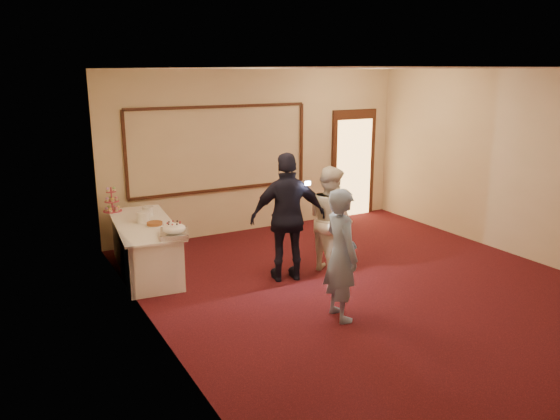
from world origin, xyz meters
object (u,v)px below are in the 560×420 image
object	(u,v)px
woman	(330,219)
plate_stack_a	(143,217)
guest	(288,217)
plate_stack_b	(148,211)
cupcake_stand	(112,202)
buffet_table	(145,247)
pavlova_tray	(174,231)
man	(341,255)
tart	(155,224)

from	to	relation	value
woman	plate_stack_a	bearing A→B (deg)	61.39
guest	plate_stack_b	bearing A→B (deg)	-31.32
cupcake_stand	guest	size ratio (longest dim) A/B	0.23
buffet_table	guest	xyz separation A→B (m)	(1.74, -1.29, 0.55)
pavlova_tray	woman	xyz separation A→B (m)	(2.29, -0.41, -0.05)
pavlova_tray	plate_stack_b	bearing A→B (deg)	90.69
man	woman	distance (m)	1.64
buffet_table	man	xyz separation A→B (m)	(1.67, -2.71, 0.43)
cupcake_stand	man	bearing A→B (deg)	-62.06
cupcake_stand	woman	bearing A→B (deg)	-38.88
woman	guest	bearing A→B (deg)	89.96
buffet_table	pavlova_tray	size ratio (longest dim) A/B	3.73
man	plate_stack_a	bearing A→B (deg)	37.70
plate_stack_b	tart	world-z (taller)	plate_stack_b
buffet_table	woman	bearing A→B (deg)	-27.34
plate_stack_b	cupcake_stand	bearing A→B (deg)	128.67
cupcake_stand	plate_stack_a	xyz separation A→B (m)	(0.26, -0.89, -0.07)
pavlova_tray	man	bearing A→B (deg)	-51.13
tart	woman	world-z (taller)	woman
pavlova_tray	guest	size ratio (longest dim) A/B	0.32
buffet_table	pavlova_tray	bearing A→B (deg)	-77.75
guest	cupcake_stand	bearing A→B (deg)	-32.35
man	woman	bearing A→B (deg)	-22.92
plate_stack_b	tart	size ratio (longest dim) A/B	0.67
man	tart	bearing A→B (deg)	38.65
plate_stack_a	tart	distance (m)	0.28
buffet_table	guest	distance (m)	2.24
plate_stack_a	pavlova_tray	bearing A→B (deg)	-78.50
tart	man	size ratio (longest dim) A/B	0.16
guest	tart	bearing A→B (deg)	-17.47
pavlova_tray	man	xyz separation A→B (m)	(1.48, -1.84, -0.03)
plate_stack_a	guest	distance (m)	2.18
cupcake_stand	plate_stack_b	bearing A→B (deg)	-51.33
buffet_table	guest	size ratio (longest dim) A/B	1.18
plate_stack_a	guest	size ratio (longest dim) A/B	0.11
buffet_table	tart	distance (m)	0.48
buffet_table	guest	world-z (taller)	guest
cupcake_stand	woman	distance (m)	3.51
pavlova_tray	plate_stack_b	world-z (taller)	pavlova_tray
plate_stack_a	tart	bearing A→B (deg)	-69.06
cupcake_stand	plate_stack_b	world-z (taller)	cupcake_stand
guest	plate_stack_a	bearing A→B (deg)	-21.68
buffet_table	tart	bearing A→B (deg)	-65.28
plate_stack_a	woman	size ratio (longest dim) A/B	0.12
man	woman	world-z (taller)	man
plate_stack_a	man	xyz separation A→B (m)	(1.67, -2.74, -0.03)
plate_stack_b	man	bearing A→B (deg)	-64.19
buffet_table	tart	size ratio (longest dim) A/B	8.31
buffet_table	woman	size ratio (longest dim) A/B	1.37
tart	man	distance (m)	2.94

